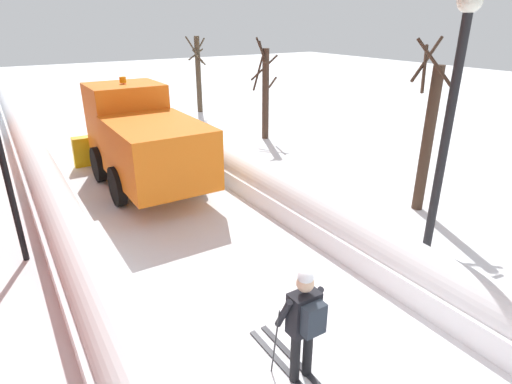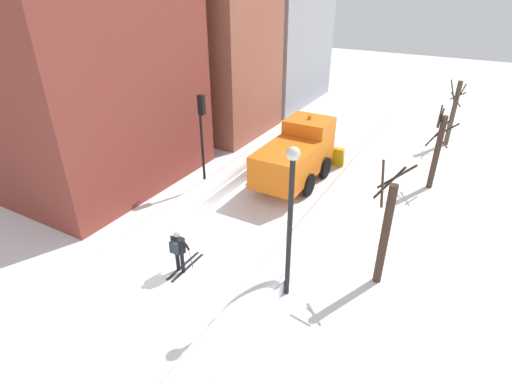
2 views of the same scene
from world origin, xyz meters
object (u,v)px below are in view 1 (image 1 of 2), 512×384
plow_truck (142,138)px  skier (304,321)px  street_lamp (451,109)px  bare_tree_near (427,135)px  bare_tree_far (198,73)px  bare_tree_mid (265,92)px

plow_truck → skier: 8.63m
street_lamp → bare_tree_near: size_ratio=1.20×
bare_tree_far → skier: bearing=-110.7°
skier → bare_tree_far: (6.73, 17.77, 1.07)m
bare_tree_near → street_lamp: bearing=-139.4°
street_lamp → bare_tree_near: street_lamp is taller
plow_truck → skier: size_ratio=3.31×
plow_truck → skier: bearing=-94.1°
skier → bare_tree_far: 19.03m
bare_tree_mid → bare_tree_near: bearing=-93.4°
plow_truck → street_lamp: size_ratio=1.14×
street_lamp → bare_tree_far: street_lamp is taller
skier → bare_tree_mid: (6.73, 11.22, 0.97)m
skier → street_lamp: bearing=12.7°
plow_truck → bare_tree_far: bare_tree_far is taller
plow_truck → bare_tree_mid: size_ratio=1.46×
skier → street_lamp: 4.52m
bare_tree_near → bare_tree_far: bare_tree_near is taller
street_lamp → bare_tree_near: bearing=40.6°
bare_tree_far → bare_tree_near: bearing=-91.9°
skier → bare_tree_near: size_ratio=0.41×
street_lamp → bare_tree_far: bearing=80.1°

